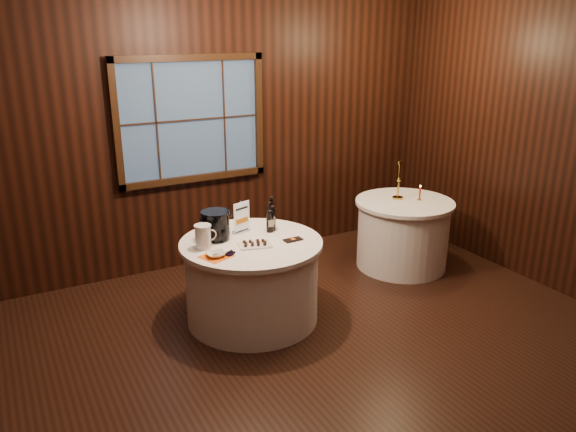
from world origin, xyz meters
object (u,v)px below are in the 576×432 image
sign_stand (241,222)px  ice_bucket (216,225)px  side_table (403,233)px  red_candle (420,194)px  chocolate_box (293,240)px  glass_pitcher (203,236)px  port_bottle_left (270,219)px  main_table (252,280)px  grape_bunch (231,253)px  port_bottle_right (272,216)px  cracker_bowl (216,254)px  chocolate_plate (255,244)px  brass_candlestick (398,185)px

sign_stand → ice_bucket: size_ratio=1.14×
side_table → red_candle: 0.48m
chocolate_box → glass_pitcher: size_ratio=0.80×
glass_pitcher → port_bottle_left: bearing=11.5°
main_table → ice_bucket: 0.61m
main_table → chocolate_box: size_ratio=7.61×
grape_bunch → sign_stand: bearing=57.3°
chocolate_box → glass_pitcher: (-0.76, 0.21, 0.10)m
sign_stand → port_bottle_left: sign_stand is taller
main_table → port_bottle_left: port_bottle_left is taller
port_bottle_right → grape_bunch: 0.71m
chocolate_box → cracker_bowl: (-0.75, -0.02, 0.02)m
sign_stand → chocolate_plate: bearing=-114.3°
port_bottle_left → cracker_bowl: bearing=-145.6°
brass_candlestick → port_bottle_right: bearing=-172.3°
main_table → port_bottle_left: bearing=27.8°
port_bottle_right → red_candle: (1.86, 0.07, -0.07)m
sign_stand → grape_bunch: sign_stand is taller
main_table → chocolate_plate: chocolate_plate is taller
sign_stand → grape_bunch: 0.57m
ice_bucket → chocolate_box: bearing=-30.5°
sign_stand → brass_candlestick: brass_candlestick is taller
port_bottle_left → grape_bunch: port_bottle_left is taller
side_table → brass_candlestick: size_ratio=2.52×
port_bottle_left → chocolate_box: size_ratio=1.72×
main_table → brass_candlestick: bearing=11.5°
chocolate_box → grape_bunch: 0.63m
glass_pitcher → ice_bucket: bearing=43.1°
side_table → red_candle: bearing=-19.6°
cracker_bowl → chocolate_box: bearing=1.6°
sign_stand → side_table: bearing=-17.1°
port_bottle_left → chocolate_plate: size_ratio=0.92×
ice_bucket → brass_candlestick: (2.24, 0.22, 0.01)m
ice_bucket → cracker_bowl: ice_bucket is taller
sign_stand → chocolate_box: bearing=-71.2°
main_table → cracker_bowl: 0.60m
chocolate_box → ice_bucket: bearing=148.0°
sign_stand → ice_bucket: 0.29m
main_table → chocolate_box: (0.34, -0.16, 0.39)m
sign_stand → brass_candlestick: 1.97m
sign_stand → red_candle: bearing=-18.7°
cracker_bowl → port_bottle_left: bearing=25.7°
side_table → chocolate_plate: 2.10m
port_bottle_left → grape_bunch: (-0.54, -0.36, -0.11)m
chocolate_plate → brass_candlestick: bearing=14.6°
port_bottle_right → chocolate_plate: bearing=-118.1°
ice_bucket → red_candle: (2.41, 0.06, -0.07)m
side_table → port_bottle_right: (-1.71, -0.13, 0.52)m
port_bottle_left → brass_candlestick: brass_candlestick is taller
port_bottle_right → chocolate_plate: 0.45m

